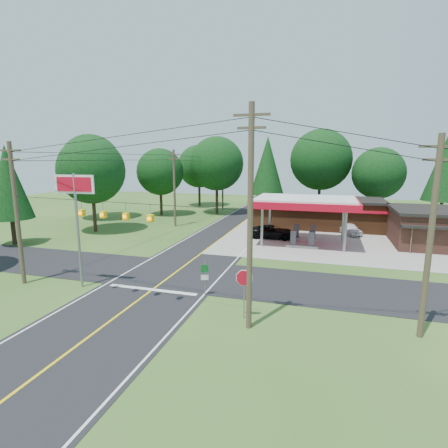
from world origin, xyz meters
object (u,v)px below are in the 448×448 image
(big_stop_sign, at_px, (76,202))
(octagonal_stop_sign, at_px, (244,282))
(suv_car, at_px, (273,232))
(sedan_car, at_px, (349,229))
(gas_canopy, at_px, (305,203))

(big_stop_sign, relative_size, octagonal_stop_sign, 2.75)
(big_stop_sign, distance_m, octagonal_stop_sign, 12.69)
(big_stop_sign, bearing_deg, octagonal_stop_sign, -7.48)
(suv_car, height_order, big_stop_sign, big_stop_sign)
(sedan_car, bearing_deg, big_stop_sign, -155.07)
(gas_canopy, distance_m, octagonal_stop_sign, 19.23)
(gas_canopy, xyz_separation_m, suv_car, (-3.50, 1.50, -3.55))
(gas_canopy, relative_size, sedan_car, 2.67)
(sedan_car, xyz_separation_m, big_stop_sign, (-18.91, -23.52, 5.31))
(suv_car, relative_size, sedan_car, 1.30)
(suv_car, relative_size, big_stop_sign, 0.65)
(sedan_car, relative_size, big_stop_sign, 0.50)
(suv_car, xyz_separation_m, sedan_car, (8.41, 4.58, -0.04))
(gas_canopy, xyz_separation_m, big_stop_sign, (-14.00, -17.44, 1.72))
(suv_car, xyz_separation_m, octagonal_stop_sign, (1.50, -20.51, 1.45))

